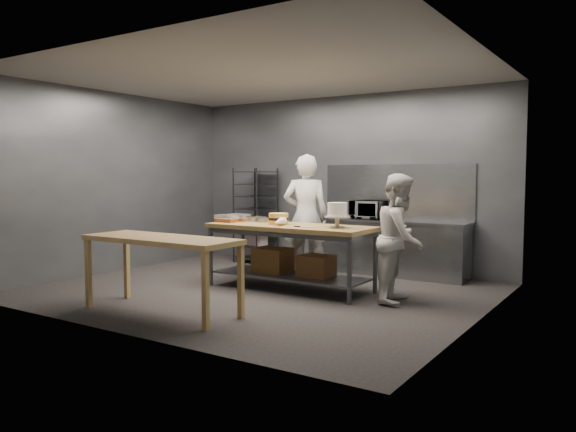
% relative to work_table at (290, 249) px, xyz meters
% --- Properties ---
extents(ground, '(6.00, 6.00, 0.00)m').
position_rel_work_table_xyz_m(ground, '(-0.28, -0.34, -0.57)').
color(ground, black).
rests_on(ground, ground).
extents(back_wall, '(6.00, 0.04, 3.00)m').
position_rel_work_table_xyz_m(back_wall, '(-0.28, 2.16, 0.93)').
color(back_wall, '#4C4F54').
rests_on(back_wall, ground).
extents(work_table, '(2.40, 0.90, 0.92)m').
position_rel_work_table_xyz_m(work_table, '(0.00, 0.00, 0.00)').
color(work_table, olive).
rests_on(work_table, ground).
extents(near_counter, '(2.00, 0.70, 0.90)m').
position_rel_work_table_xyz_m(near_counter, '(-0.53, -1.98, 0.24)').
color(near_counter, olive).
rests_on(near_counter, ground).
extents(back_counter, '(2.60, 0.60, 0.90)m').
position_rel_work_table_xyz_m(back_counter, '(0.72, 1.84, -0.12)').
color(back_counter, slate).
rests_on(back_counter, ground).
extents(splashback_panel, '(2.60, 0.02, 0.90)m').
position_rel_work_table_xyz_m(splashback_panel, '(0.72, 2.14, 0.78)').
color(splashback_panel, slate).
rests_on(splashback_panel, back_counter).
extents(speed_rack, '(0.65, 0.69, 1.75)m').
position_rel_work_table_xyz_m(speed_rack, '(-1.90, 1.76, 0.28)').
color(speed_rack, black).
rests_on(speed_rack, ground).
extents(chef_behind, '(0.83, 0.70, 1.94)m').
position_rel_work_table_xyz_m(chef_behind, '(-0.23, 0.80, 0.40)').
color(chef_behind, white).
rests_on(chef_behind, ground).
extents(chef_right, '(0.74, 0.88, 1.64)m').
position_rel_work_table_xyz_m(chef_right, '(1.61, 0.10, 0.25)').
color(chef_right, silver).
rests_on(chef_right, ground).
extents(microwave, '(0.54, 0.37, 0.30)m').
position_rel_work_table_xyz_m(microwave, '(0.35, 1.84, 0.48)').
color(microwave, black).
rests_on(microwave, back_counter).
extents(frosted_cake_stand, '(0.34, 0.34, 0.34)m').
position_rel_work_table_xyz_m(frosted_cake_stand, '(0.77, -0.03, 0.57)').
color(frosted_cake_stand, '#B6AB92').
rests_on(frosted_cake_stand, work_table).
extents(layer_cake, '(0.28, 0.28, 0.16)m').
position_rel_work_table_xyz_m(layer_cake, '(-0.18, -0.03, 0.43)').
color(layer_cake, '#F8C24F').
rests_on(layer_cake, work_table).
extents(cake_pans, '(0.69, 0.34, 0.07)m').
position_rel_work_table_xyz_m(cake_pans, '(-0.68, 0.22, 0.39)').
color(cake_pans, gray).
rests_on(cake_pans, work_table).
extents(piping_bag, '(0.23, 0.40, 0.12)m').
position_rel_work_table_xyz_m(piping_bag, '(-0.02, -0.25, 0.41)').
color(piping_bag, white).
rests_on(piping_bag, work_table).
extents(offset_spatula, '(0.37, 0.02, 0.02)m').
position_rel_work_table_xyz_m(offset_spatula, '(0.35, -0.23, 0.35)').
color(offset_spatula, slate).
rests_on(offset_spatula, work_table).
extents(pastry_clamshells, '(0.35, 0.46, 0.11)m').
position_rel_work_table_xyz_m(pastry_clamshells, '(-1.02, -0.02, 0.40)').
color(pastry_clamshells, '#954A1D').
rests_on(pastry_clamshells, work_table).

